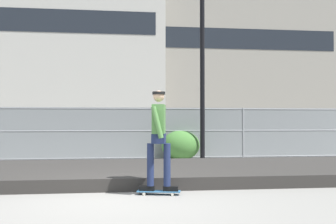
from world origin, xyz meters
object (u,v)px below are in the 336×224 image
at_px(street_lamp, 202,22).
at_px(parked_car_mid, 147,133).
at_px(shrub_left, 181,145).
at_px(skateboard, 159,192).
at_px(skater, 159,133).

relative_size(street_lamp, parked_car_mid, 1.77).
bearing_deg(street_lamp, shrub_left, 150.08).
height_order(skateboard, shrub_left, shrub_left).
bearing_deg(shrub_left, skater, -102.40).
bearing_deg(shrub_left, parked_car_mid, 102.63).
height_order(skater, parked_car_mid, skater).
bearing_deg(street_lamp, skateboard, -109.50).
xyz_separation_m(skater, street_lamp, (2.05, 5.79, 3.65)).
distance_m(street_lamp, shrub_left, 4.34).
height_order(skater, shrub_left, skater).
relative_size(parked_car_mid, shrub_left, 3.30).
distance_m(parked_car_mid, shrub_left, 4.23).
xyz_separation_m(skater, parked_car_mid, (0.44, 10.30, -0.30)).
height_order(parked_car_mid, shrub_left, parked_car_mid).
xyz_separation_m(street_lamp, parked_car_mid, (-1.61, 4.51, -3.94)).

